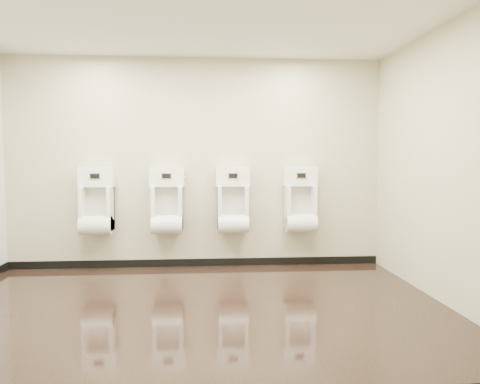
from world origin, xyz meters
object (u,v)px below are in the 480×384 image
at_px(urinal_1, 167,205).
at_px(urinal_2, 233,205).
at_px(urinal_0, 97,206).
at_px(urinal_3, 300,204).

bearing_deg(urinal_1, urinal_2, 0.00).
xyz_separation_m(urinal_0, urinal_1, (0.91, 0.00, 0.00)).
relative_size(urinal_2, urinal_3, 1.00).
bearing_deg(urinal_2, urinal_0, 180.00).
xyz_separation_m(urinal_0, urinal_2, (1.77, 0.00, 0.00)).
xyz_separation_m(urinal_1, urinal_3, (1.77, 0.00, 0.00)).
relative_size(urinal_1, urinal_2, 1.00).
height_order(urinal_1, urinal_2, same).
bearing_deg(urinal_3, urinal_1, 180.00).
bearing_deg(urinal_0, urinal_1, 0.00).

